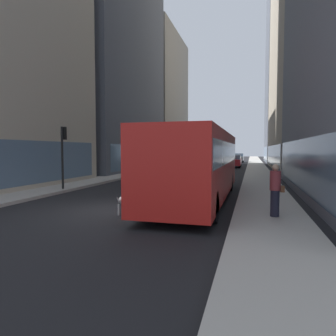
% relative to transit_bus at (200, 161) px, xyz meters
% --- Properties ---
extents(ground_plane, '(120.00, 120.00, 0.00)m').
position_rel_transit_bus_xyz_m(ground_plane, '(-2.80, 31.81, -1.78)').
color(ground_plane, black).
extents(sidewalk_left, '(2.40, 110.00, 0.15)m').
position_rel_transit_bus_xyz_m(sidewalk_left, '(-8.50, 31.81, -1.70)').
color(sidewalk_left, '#9E9991').
rests_on(sidewalk_left, ground).
extents(sidewalk_right, '(2.40, 110.00, 0.15)m').
position_rel_transit_bus_xyz_m(sidewalk_right, '(2.90, 31.81, -1.70)').
color(sidewalk_right, '#ADA89E').
rests_on(sidewalk_right, ground).
extents(building_left_far, '(10.79, 15.64, 20.92)m').
position_rel_transit_bus_xyz_m(building_left_far, '(-14.70, 34.54, 8.68)').
color(building_left_far, gray).
rests_on(building_left_far, ground).
extents(building_right_far, '(8.81, 15.91, 38.98)m').
position_rel_transit_bus_xyz_m(building_right_far, '(9.10, 45.37, 17.70)').
color(building_right_far, '#4C515B').
rests_on(building_right_far, ground).
extents(transit_bus, '(2.78, 11.53, 3.05)m').
position_rel_transit_bus_xyz_m(transit_bus, '(0.00, 0.00, 0.00)').
color(transit_bus, red).
rests_on(transit_bus, ground).
extents(car_silver_sedan, '(1.74, 4.47, 1.62)m').
position_rel_transit_bus_xyz_m(car_silver_sedan, '(0.00, 42.83, -0.96)').
color(car_silver_sedan, '#B7BABF').
rests_on(car_silver_sedan, ground).
extents(car_grey_wagon, '(1.79, 4.24, 1.62)m').
position_rel_transit_bus_xyz_m(car_grey_wagon, '(-4.00, 27.34, -0.96)').
color(car_grey_wagon, slate).
rests_on(car_grey_wagon, ground).
extents(car_black_suv, '(1.82, 4.46, 1.62)m').
position_rel_transit_bus_xyz_m(car_black_suv, '(-1.60, 37.26, -0.95)').
color(car_black_suv, black).
rests_on(car_black_suv, ground).
extents(car_white_van, '(1.92, 3.95, 1.62)m').
position_rel_transit_bus_xyz_m(car_white_van, '(-5.60, 38.24, -0.96)').
color(car_white_van, silver).
rests_on(car_white_van, ground).
extents(car_red_coupe, '(1.93, 4.68, 1.62)m').
position_rel_transit_bus_xyz_m(car_red_coupe, '(0.00, 26.34, -0.95)').
color(car_red_coupe, red).
rests_on(car_red_coupe, ground).
extents(box_truck, '(2.30, 7.50, 3.05)m').
position_rel_transit_bus_xyz_m(box_truck, '(-4.00, 14.89, -0.11)').
color(box_truck, silver).
rests_on(box_truck, ground).
extents(dalmatian_dog, '(0.22, 0.96, 0.72)m').
position_rel_transit_bus_xyz_m(dalmatian_dog, '(-2.11, -3.70, -1.26)').
color(dalmatian_dog, white).
rests_on(dalmatian_dog, ground).
extents(pedestrian_with_handbag, '(0.45, 0.34, 1.69)m').
position_rel_transit_bus_xyz_m(pedestrian_with_handbag, '(3.03, -3.38, -0.76)').
color(pedestrian_with_handbag, '#1E1E2D').
rests_on(pedestrian_with_handbag, sidewalk_right).
extents(traffic_light_near, '(0.24, 0.40, 3.40)m').
position_rel_transit_bus_xyz_m(traffic_light_near, '(-7.70, 0.88, 0.66)').
color(traffic_light_near, black).
rests_on(traffic_light_near, sidewalk_left).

